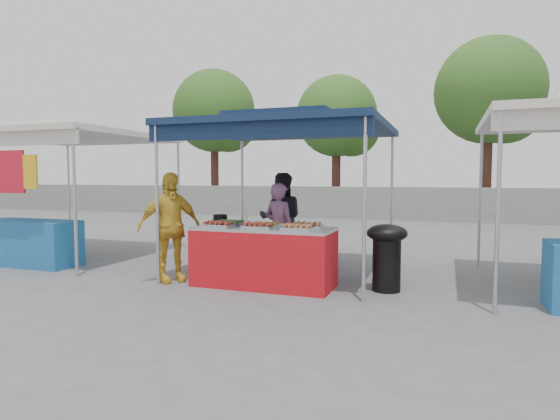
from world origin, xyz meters
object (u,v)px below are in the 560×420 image
(vendor_woman, at_px, (279,229))
(customer_person, at_px, (170,227))
(helper_man, at_px, (281,219))
(wok_burner, at_px, (387,251))
(cooking_pot, at_px, (220,219))
(vendor_table, at_px, (264,257))

(vendor_woman, height_order, customer_person, customer_person)
(vendor_woman, bearing_deg, helper_man, -55.46)
(wok_burner, bearing_deg, vendor_woman, 179.03)
(helper_man, bearing_deg, vendor_woman, 90.35)
(cooking_pot, relative_size, wok_burner, 0.23)
(vendor_table, xyz_separation_m, helper_man, (-0.34, 1.71, 0.40))
(vendor_woman, distance_m, helper_man, 1.03)
(vendor_woman, relative_size, customer_person, 0.90)
(cooking_pot, bearing_deg, vendor_woman, 23.91)
(helper_man, bearing_deg, cooking_pot, 50.97)
(cooking_pot, xyz_separation_m, vendor_woman, (0.85, 0.38, -0.18))
(vendor_table, bearing_deg, customer_person, -172.37)
(helper_man, height_order, customer_person, helper_man)
(wok_burner, bearing_deg, helper_man, 158.56)
(cooking_pot, bearing_deg, vendor_table, -22.65)
(vendor_table, relative_size, vendor_woman, 1.35)
(wok_burner, xyz_separation_m, customer_person, (-3.13, -0.49, 0.27))
(cooking_pot, xyz_separation_m, helper_man, (0.53, 1.35, -0.09))
(wok_burner, xyz_separation_m, helper_man, (-2.04, 1.41, 0.27))
(cooking_pot, height_order, wok_burner, cooking_pot)
(wok_burner, distance_m, customer_person, 3.18)
(wok_burner, bearing_deg, vendor_table, -156.64)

